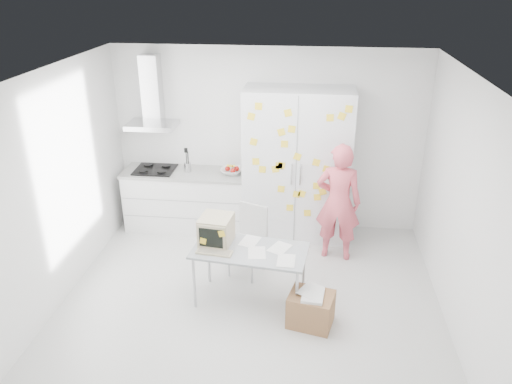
# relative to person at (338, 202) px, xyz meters

# --- Properties ---
(floor) EXTENTS (4.50, 4.00, 0.02)m
(floor) POSITION_rel_person_xyz_m (-1.03, -1.10, -0.83)
(floor) COLOR silver
(floor) RESTS_ON ground
(walls) EXTENTS (4.52, 4.01, 2.70)m
(walls) POSITION_rel_person_xyz_m (-1.03, -0.38, 0.53)
(walls) COLOR white
(walls) RESTS_ON ground
(ceiling) EXTENTS (4.50, 4.00, 0.02)m
(ceiling) POSITION_rel_person_xyz_m (-1.03, -1.10, 1.88)
(ceiling) COLOR white
(ceiling) RESTS_ON walls
(counter_run) EXTENTS (1.84, 0.63, 1.28)m
(counter_run) POSITION_rel_person_xyz_m (-2.23, 0.60, -0.35)
(counter_run) COLOR white
(counter_run) RESTS_ON ground
(range_hood) EXTENTS (0.70, 0.48, 1.01)m
(range_hood) POSITION_rel_person_xyz_m (-2.68, 0.74, 1.14)
(range_hood) COLOR silver
(range_hood) RESTS_ON walls
(tall_cabinet) EXTENTS (1.50, 0.68, 2.20)m
(tall_cabinet) POSITION_rel_person_xyz_m (-0.58, 0.57, 0.28)
(tall_cabinet) COLOR silver
(tall_cabinet) RESTS_ON ground
(person) EXTENTS (0.64, 0.46, 1.64)m
(person) POSITION_rel_person_xyz_m (0.00, 0.00, 0.00)
(person) COLOR #DD5664
(person) RESTS_ON ground
(desk) EXTENTS (1.38, 0.80, 1.04)m
(desk) POSITION_rel_person_xyz_m (-1.30, -1.09, -0.03)
(desk) COLOR #94989D
(desk) RESTS_ON ground
(chair) EXTENTS (0.54, 0.54, 0.92)m
(chair) POSITION_rel_person_xyz_m (-1.13, -0.50, -0.30)
(chair) COLOR #B7B7B5
(chair) RESTS_ON ground
(cardboard_box) EXTENTS (0.55, 0.48, 0.42)m
(cardboard_box) POSITION_rel_person_xyz_m (-0.31, -1.50, -0.62)
(cardboard_box) COLOR olive
(cardboard_box) RESTS_ON ground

